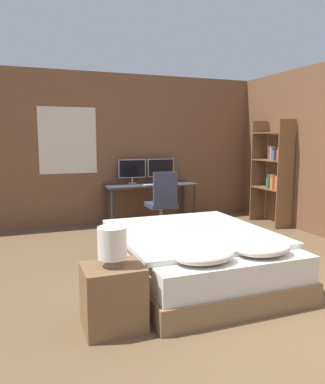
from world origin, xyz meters
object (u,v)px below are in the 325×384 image
object	(u,v)px
office_chair	(162,208)
bookshelf	(275,169)
bed	(196,256)
desk	(150,188)
monitor_left	(132,170)
keyboard	(154,185)
nightstand	(113,297)
monitor_right	(161,169)
computer_mouse	(169,184)
bedside_lamp	(112,243)

from	to	relation	value
office_chair	bookshelf	size ratio (longest dim) A/B	0.55
bed	bookshelf	bearing A→B (deg)	37.80
desk	monitor_left	bearing A→B (deg)	143.40
bed	bookshelf	distance (m)	3.19
keyboard	office_chair	size ratio (longest dim) A/B	0.36
desk	monitor_left	world-z (taller)	monitor_left
nightstand	monitor_left	distance (m)	3.99
nightstand	monitor_right	distance (m)	4.20
desk	computer_mouse	xyz separation A→B (m)	(0.27, -0.20, 0.10)
bedside_lamp	desk	world-z (taller)	bedside_lamp
keyboard	bookshelf	world-z (taller)	bookshelf
bed	office_chair	world-z (taller)	office_chair
bedside_lamp	computer_mouse	size ratio (longest dim) A/B	4.55
desk	office_chair	distance (m)	0.75
nightstand	desk	distance (m)	3.85
computer_mouse	office_chair	bearing A→B (deg)	-121.64
bookshelf	monitor_right	bearing A→B (deg)	147.75
keyboard	office_chair	world-z (taller)	office_chair
keyboard	office_chair	bearing A→B (deg)	-94.31
bed	monitor_right	distance (m)	3.16
office_chair	bookshelf	xyz separation A→B (m)	(2.06, -0.18, 0.61)
desk	office_chair	size ratio (longest dim) A/B	1.60
monitor_left	bed	bearing A→B (deg)	-92.86
bed	monitor_left	bearing A→B (deg)	87.14
monitor_right	bookshelf	bearing A→B (deg)	-32.25
bed	monitor_left	distance (m)	3.08
bed	bedside_lamp	size ratio (longest dim) A/B	6.56
bedside_lamp	desk	bearing A→B (deg)	66.56
monitor_right	office_chair	bearing A→B (deg)	-109.03
nightstand	desk	size ratio (longest dim) A/B	0.33
monitor_left	bookshelf	distance (m)	2.55
bedside_lamp	bed	bearing A→B (deg)	33.59
monitor_left	computer_mouse	xyz separation A→B (m)	(0.55, -0.41, -0.23)
bedside_lamp	keyboard	size ratio (longest dim) A/B	0.86
nightstand	computer_mouse	xyz separation A→B (m)	(1.80, 3.32, 0.48)
office_chair	monitor_right	bearing A→B (deg)	70.97
monitor_right	computer_mouse	world-z (taller)	monitor_right
desk	bookshelf	world-z (taller)	bookshelf
computer_mouse	bookshelf	size ratio (longest dim) A/B	0.04
nightstand	monitor_right	world-z (taller)	monitor_right
monitor_left	bookshelf	xyz separation A→B (m)	(2.30, -1.10, 0.04)
keyboard	nightstand	bearing A→B (deg)	-114.71
bed	nightstand	xyz separation A→B (m)	(-1.10, -0.73, 0.00)
monitor_left	computer_mouse	bearing A→B (deg)	-36.57
bed	office_chair	size ratio (longest dim) A/B	2.05
nightstand	computer_mouse	size ratio (longest dim) A/B	7.59
bed	desk	world-z (taller)	desk
bed	computer_mouse	bearing A→B (deg)	74.81
bedside_lamp	monitor_right	distance (m)	4.15
bed	office_chair	bearing A→B (deg)	79.39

